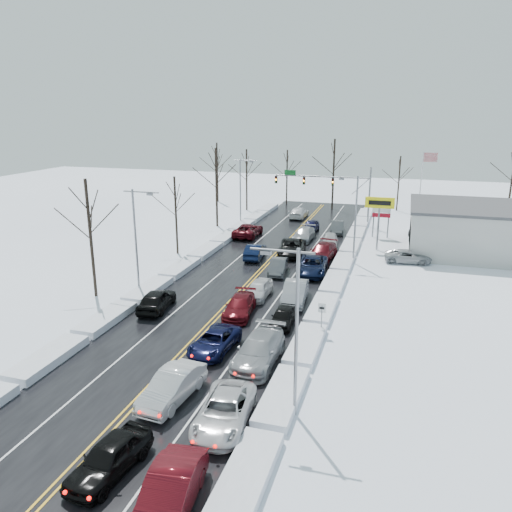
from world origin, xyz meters
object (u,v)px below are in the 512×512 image
(dealership_building, at_px, (506,231))
(oncoming_car_0, at_px, (255,258))
(flagpole, at_px, (422,183))
(traffic_signal_mast, at_px, (332,185))
(queued_car_0, at_px, (111,472))
(tires_plus_sign, at_px, (380,206))

(dealership_building, bearing_deg, oncoming_car_0, -160.12)
(dealership_building, bearing_deg, flagpole, 126.27)
(traffic_signal_mast, distance_m, queued_car_0, 52.92)
(tires_plus_sign, xyz_separation_m, flagpole, (4.67, 14.01, 0.93))
(dealership_building, bearing_deg, queued_car_0, -117.56)
(traffic_signal_mast, height_order, tires_plus_sign, traffic_signal_mast)
(traffic_signal_mast, distance_m, oncoming_car_0, 20.72)
(tires_plus_sign, relative_size, queued_car_0, 1.31)
(flagpole, relative_size, oncoming_car_0, 2.11)
(oncoming_car_0, bearing_deg, dealership_building, -165.39)
(flagpole, relative_size, dealership_building, 0.49)
(traffic_signal_mast, height_order, dealership_building, traffic_signal_mast)
(flagpole, height_order, oncoming_car_0, flagpole)
(flagpole, bearing_deg, queued_car_0, -103.82)
(tires_plus_sign, height_order, dealership_building, tires_plus_sign)
(queued_car_0, height_order, oncoming_car_0, same)
(dealership_building, xyz_separation_m, queued_car_0, (-22.24, -42.62, -2.66))
(dealership_building, xyz_separation_m, oncoming_car_0, (-25.72, -9.30, -2.66))
(queued_car_0, xyz_separation_m, oncoming_car_0, (-3.49, 33.31, 0.00))
(oncoming_car_0, bearing_deg, flagpole, -133.73)
(flagpole, xyz_separation_m, oncoming_car_0, (-16.92, -21.30, -5.93))
(flagpole, distance_m, dealership_building, 15.24)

